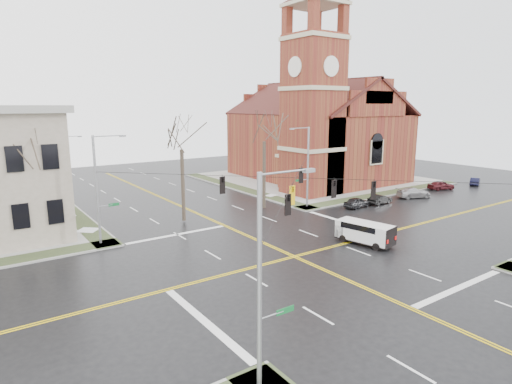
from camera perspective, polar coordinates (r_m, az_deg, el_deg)
ground at (r=33.61m, az=5.13°, el=-8.57°), size 120.00×120.00×0.00m
sidewalks at (r=33.59m, az=5.13°, el=-8.45°), size 80.00×80.00×0.17m
road_markings at (r=33.61m, az=5.13°, el=-8.57°), size 100.00×100.00×0.01m
church at (r=66.61m, az=7.93°, el=8.81°), size 24.28×27.48×27.50m
signal_pole_ne at (r=48.12m, az=6.78°, el=3.62°), size 2.75×0.22×9.00m
signal_pole_nw at (r=37.29m, az=-20.23°, el=0.66°), size 2.75×0.22×9.00m
signal_pole_sw at (r=16.86m, az=0.96°, el=-11.52°), size 2.75×0.22×9.00m
span_wires at (r=32.01m, az=5.33°, el=1.90°), size 23.02×23.02×0.03m
traffic_signals at (r=31.65m, az=6.08°, el=0.39°), size 8.21×8.26×1.30m
streetlight_north_a at (r=53.44m, az=-24.11°, el=2.96°), size 2.30×0.20×8.00m
streetlight_north_b at (r=73.06m, az=-27.17°, el=4.76°), size 2.30×0.20×8.00m
cargo_van at (r=37.31m, az=14.03°, el=-5.07°), size 2.80×5.09×1.83m
parked_car_a at (r=50.07m, az=13.30°, el=-1.36°), size 3.67×1.76×1.21m
parked_car_b at (r=52.55m, az=16.21°, el=-0.95°), size 3.45×1.37×1.12m
parked_car_c at (r=57.41m, az=20.27°, el=-0.10°), size 4.71×3.16×1.27m
parked_car_d at (r=64.25m, az=23.45°, el=0.85°), size 4.03×2.54×1.28m
parked_car_e at (r=70.15m, az=27.17°, el=1.29°), size 3.55×2.45×1.11m
tree_nw_far at (r=38.10m, az=-27.28°, el=3.96°), size 4.00×4.00×10.13m
tree_nw_near at (r=42.22m, az=-9.91°, el=6.23°), size 4.00×4.00×10.67m
tree_ne at (r=46.96m, az=1.11°, el=7.36°), size 4.00×4.00×11.17m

